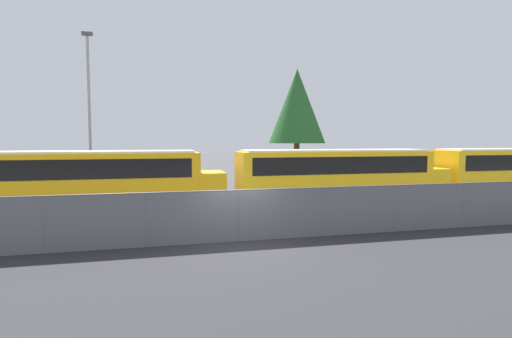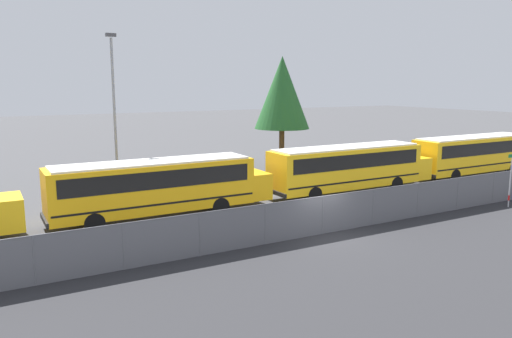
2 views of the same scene
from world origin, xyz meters
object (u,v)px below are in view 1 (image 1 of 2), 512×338
Objects in this scene: school_bus_2 at (339,172)px; school_bus_1 at (91,177)px; tree_2 at (297,106)px; light_pole at (89,110)px.

school_bus_1 is at bearing 179.25° from school_bus_2.
tree_2 reaches higher than school_bus_2.
school_bus_1 is 6.50m from light_pole.
school_bus_1 is 1.21× the size of light_pole.
school_bus_1 is 1.30× the size of tree_2.
school_bus_2 is 11.14m from tree_2.
school_bus_1 is at bearing -144.28° from tree_2.
tree_2 is (13.88, 9.98, 4.42)m from school_bus_1.
school_bus_1 is 17.66m from tree_2.
school_bus_2 is at bearing -22.50° from light_pole.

